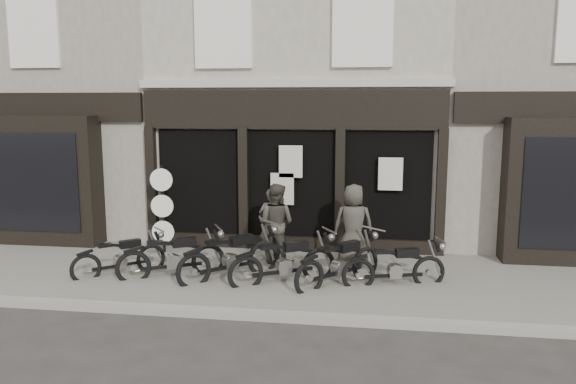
# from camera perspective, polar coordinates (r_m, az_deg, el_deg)

# --- Properties ---
(ground_plane) EXTENTS (90.00, 90.00, 0.00)m
(ground_plane) POSITION_cam_1_polar(r_m,az_deg,el_deg) (10.87, -1.82, -10.33)
(ground_plane) COLOR #2D2B28
(ground_plane) RESTS_ON ground
(pavement) EXTENTS (30.00, 4.20, 0.12)m
(pavement) POSITION_cam_1_polar(r_m,az_deg,el_deg) (11.69, -1.04, -8.60)
(pavement) COLOR slate
(pavement) RESTS_ON ground_plane
(kerb) EXTENTS (30.00, 0.25, 0.13)m
(kerb) POSITION_cam_1_polar(r_m,az_deg,el_deg) (9.70, -3.15, -12.39)
(kerb) COLOR gray
(kerb) RESTS_ON ground_plane
(central_building) EXTENTS (7.30, 6.22, 8.34)m
(central_building) POSITION_cam_1_polar(r_m,az_deg,el_deg) (16.15, 1.86, 10.75)
(central_building) COLOR #B7AE9D
(central_building) RESTS_ON ground
(neighbour_left) EXTENTS (5.60, 6.73, 8.34)m
(neighbour_left) POSITION_cam_1_polar(r_m,az_deg,el_deg) (17.95, -19.07, 9.96)
(neighbour_left) COLOR gray
(neighbour_left) RESTS_ON ground
(neighbour_right) EXTENTS (5.60, 6.73, 8.34)m
(neighbour_right) POSITION_cam_1_polar(r_m,az_deg,el_deg) (16.62, 24.49, 9.76)
(neighbour_right) COLOR gray
(neighbour_right) RESTS_ON ground
(motorcycle_0) EXTENTS (1.62, 1.50, 0.95)m
(motorcycle_0) POSITION_cam_1_polar(r_m,az_deg,el_deg) (12.20, -16.65, -6.68)
(motorcycle_0) COLOR black
(motorcycle_0) RESTS_ON ground
(motorcycle_1) EXTENTS (2.04, 1.30, 1.06)m
(motorcycle_1) POSITION_cam_1_polar(r_m,az_deg,el_deg) (11.76, -11.61, -6.85)
(motorcycle_1) COLOR black
(motorcycle_1) RESTS_ON ground
(motorcycle_2) EXTENTS (1.88, 1.82, 1.13)m
(motorcycle_2) POSITION_cam_1_polar(r_m,az_deg,el_deg) (11.49, -5.80, -6.95)
(motorcycle_2) COLOR black
(motorcycle_2) RESTS_ON ground
(motorcycle_3) EXTENTS (2.05, 1.40, 1.09)m
(motorcycle_3) POSITION_cam_1_polar(r_m,az_deg,el_deg) (11.14, -0.38, -7.50)
(motorcycle_3) COLOR black
(motorcycle_3) RESTS_ON ground
(motorcycle_4) EXTENTS (1.70, 1.83, 1.08)m
(motorcycle_4) POSITION_cam_1_polar(r_m,az_deg,el_deg) (11.13, 5.25, -7.58)
(motorcycle_4) COLOR black
(motorcycle_4) RESTS_ON ground
(motorcycle_5) EXTENTS (2.02, 0.85, 0.99)m
(motorcycle_5) POSITION_cam_1_polar(r_m,az_deg,el_deg) (11.18, 10.84, -7.81)
(motorcycle_5) COLOR black
(motorcycle_5) RESTS_ON ground
(man_left) EXTENTS (0.60, 0.40, 1.64)m
(man_left) POSITION_cam_1_polar(r_m,az_deg,el_deg) (12.49, -1.62, -3.28)
(man_left) COLOR #413C35
(man_left) RESTS_ON pavement
(man_centre) EXTENTS (1.00, 0.86, 1.76)m
(man_centre) POSITION_cam_1_polar(r_m,az_deg,el_deg) (12.27, -1.26, -3.20)
(man_centre) COLOR #3D3A31
(man_centre) RESTS_ON pavement
(man_right) EXTENTS (0.89, 0.61, 1.77)m
(man_right) POSITION_cam_1_polar(r_m,az_deg,el_deg) (12.23, 6.67, -3.29)
(man_right) COLOR #3A3731
(man_right) RESTS_ON pavement
(advert_sign_post) EXTENTS (0.53, 0.34, 2.18)m
(advert_sign_post) POSITION_cam_1_polar(r_m,az_deg,el_deg) (13.42, -12.60, -2.10)
(advert_sign_post) COLOR black
(advert_sign_post) RESTS_ON ground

